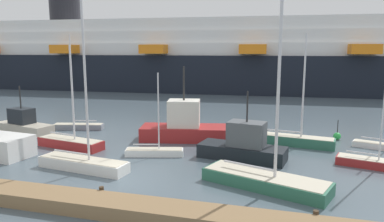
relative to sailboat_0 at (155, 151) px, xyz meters
name	(u,v)px	position (x,y,z in m)	size (l,w,h in m)	color
ground_plane	(127,182)	(0.38, -5.40, -0.33)	(600.00, 600.00, 0.00)	#4C5B66
dock_pier	(92,204)	(0.38, -9.18, 0.01)	(25.29, 1.95, 0.81)	olive
sailboat_0	(155,151)	(0.00, 0.00, 0.00)	(4.24, 2.05, 5.94)	white
sailboat_1	(71,142)	(-7.02, 0.22, 0.12)	(5.70, 2.42, 7.88)	maroon
sailboat_2	(373,161)	(14.56, 1.25, 0.07)	(4.53, 2.33, 8.54)	maroon
sailboat_3	(265,178)	(8.10, -4.07, 0.20)	(7.29, 4.30, 11.24)	#2D6B51
sailboat_4	(83,161)	(-3.23, -4.10, 0.25)	(6.26, 2.19, 11.47)	white
sailboat_5	(383,144)	(16.23, 6.12, 0.05)	(4.29, 2.28, 7.65)	white
sailboat_6	(295,139)	(9.73, 5.54, 0.18)	(6.21, 2.30, 8.74)	#2D6B51
sailboat_7	(78,125)	(-10.16, 6.14, 0.12)	(4.82, 2.11, 8.90)	gray
fishing_boat_0	(187,127)	(0.98, 5.05, 0.80)	(8.36, 4.34, 6.15)	maroon
fishing_boat_1	(244,146)	(6.27, 0.84, 0.63)	(6.26, 3.08, 4.75)	black
fishing_boat_3	(24,124)	(-14.25, 3.70, 0.45)	(6.13, 3.21, 4.27)	#BCB29E
channel_buoy_0	(337,136)	(13.20, 8.33, 0.00)	(0.62, 0.62, 1.70)	green
cruise_ship	(167,58)	(-14.02, 42.86, 5.61)	(118.89, 24.03, 18.78)	black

